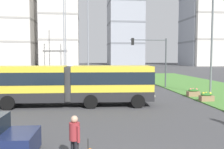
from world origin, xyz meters
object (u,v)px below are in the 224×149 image
(articulated_bus, at_px, (75,84))
(apartment_tower_centre, at_px, (125,4))
(flower_planter_4, at_px, (206,97))
(apartment_tower_eastcentre, at_px, (207,4))
(apartment_tower_east, at_px, (204,9))
(flower_planter_5, at_px, (193,92))
(car_black_sedan, at_px, (54,82))
(apartment_tower_westcentre, at_px, (60,18))
(pedestrian_crossing, at_px, (75,137))
(streetlight_median, at_px, (212,41))
(apartment_tower_west, at_px, (15,10))
(traffic_light_far_right, at_px, (154,54))

(articulated_bus, distance_m, apartment_tower_centre, 94.09)
(flower_planter_4, distance_m, apartment_tower_eastcentre, 87.45)
(apartment_tower_centre, height_order, apartment_tower_east, apartment_tower_centre)
(articulated_bus, distance_m, flower_planter_5, 11.06)
(car_black_sedan, distance_m, apartment_tower_east, 86.04)
(articulated_bus, xyz_separation_m, flower_planter_5, (10.68, 2.61, -1.23))
(flower_planter_5, bearing_deg, car_black_sedan, 149.30)
(flower_planter_5, height_order, apartment_tower_westcentre, apartment_tower_westcentre)
(articulated_bus, bearing_deg, flower_planter_4, 1.01)
(pedestrian_crossing, distance_m, apartment_tower_centre, 104.03)
(articulated_bus, height_order, pedestrian_crossing, articulated_bus)
(streetlight_median, bearing_deg, articulated_bus, -166.29)
(flower_planter_5, height_order, apartment_tower_west, apartment_tower_west)
(flower_planter_5, xyz_separation_m, apartment_tower_eastcentre, (38.93, 72.16, 23.87))
(apartment_tower_westcentre, bearing_deg, flower_planter_5, -76.72)
(apartment_tower_eastcentre, bearing_deg, flower_planter_5, -118.35)
(apartment_tower_east, bearing_deg, flower_planter_5, -117.54)
(traffic_light_far_right, xyz_separation_m, apartment_tower_centre, (10.24, 79.61, 22.35))
(traffic_light_far_right, distance_m, streetlight_median, 7.23)
(flower_planter_4, height_order, apartment_tower_west, apartment_tower_west)
(apartment_tower_west, distance_m, apartment_tower_westcentre, 18.53)
(articulated_bus, relative_size, traffic_light_far_right, 2.05)
(traffic_light_far_right, height_order, apartment_tower_centre, apartment_tower_centre)
(pedestrian_crossing, distance_m, apartment_tower_west, 102.14)
(flower_planter_4, bearing_deg, apartment_tower_westcentre, 102.91)
(apartment_tower_eastcentre, bearing_deg, apartment_tower_east, 123.41)
(apartment_tower_centre, bearing_deg, apartment_tower_eastcentre, -24.59)
(apartment_tower_east, bearing_deg, apartment_tower_centre, 156.64)
(apartment_tower_westcentre, distance_m, apartment_tower_eastcentre, 59.14)
(articulated_bus, relative_size, apartment_tower_eastcentre, 0.25)
(traffic_light_far_right, height_order, apartment_tower_east, apartment_tower_east)
(articulated_bus, distance_m, apartment_tower_westcentre, 86.43)
(apartment_tower_westcentre, bearing_deg, pedestrian_crossing, -84.61)
(car_black_sedan, bearing_deg, apartment_tower_centre, 74.36)
(apartment_tower_west, bearing_deg, traffic_light_far_right, -65.07)
(pedestrian_crossing, bearing_deg, apartment_tower_centre, 79.31)
(traffic_light_far_right, bearing_deg, flower_planter_5, -74.12)
(apartment_tower_westcentre, relative_size, apartment_tower_centre, 0.73)
(apartment_tower_westcentre, bearing_deg, flower_planter_4, -77.09)
(flower_planter_4, relative_size, apartment_tower_east, 0.02)
(articulated_bus, xyz_separation_m, apartment_tower_east, (48.88, 75.87, 20.87))
(flower_planter_5, xyz_separation_m, apartment_tower_westcentre, (-19.25, 81.55, 18.90))
(flower_planter_5, height_order, apartment_tower_eastcentre, apartment_tower_eastcentre)
(flower_planter_4, height_order, apartment_tower_east, apartment_tower_east)
(car_black_sedan, xyz_separation_m, pedestrian_crossing, (3.17, -21.00, 0.25))
(traffic_light_far_right, xyz_separation_m, apartment_tower_westcentre, (-17.40, 75.02, 15.28))
(flower_planter_4, distance_m, streetlight_median, 5.87)
(car_black_sedan, bearing_deg, apartment_tower_west, 107.69)
(apartment_tower_westcentre, bearing_deg, car_black_sedan, -85.52)
(apartment_tower_centre, bearing_deg, apartment_tower_westcentre, -170.57)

